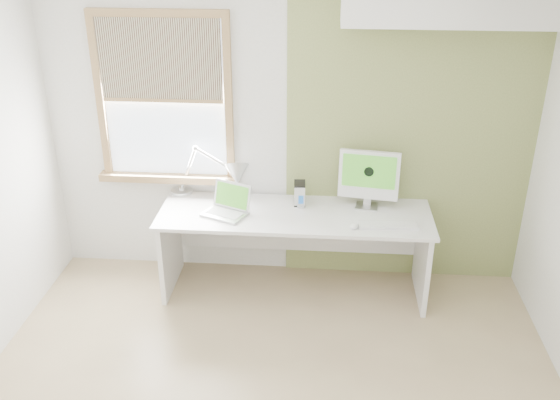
# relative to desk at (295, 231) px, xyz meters

# --- Properties ---
(room) EXTENTS (4.04, 3.54, 2.64)m
(room) POSITION_rel_desk_xyz_m (-0.09, -1.44, 0.77)
(room) COLOR tan
(room) RESTS_ON ground
(accent_wall) EXTENTS (2.00, 0.02, 2.60)m
(accent_wall) POSITION_rel_desk_xyz_m (0.91, 0.30, 0.77)
(accent_wall) COLOR olive
(accent_wall) RESTS_ON room
(window) EXTENTS (1.20, 0.14, 1.42)m
(window) POSITION_rel_desk_xyz_m (-1.09, 0.27, 1.01)
(window) COLOR olive
(window) RESTS_ON room
(desk) EXTENTS (2.20, 0.70, 0.73)m
(desk) POSITION_rel_desk_xyz_m (0.00, 0.00, 0.00)
(desk) COLOR white
(desk) RESTS_ON room
(desk_lamp) EXTENTS (0.75, 0.45, 0.45)m
(desk_lamp) POSITION_rel_desk_xyz_m (-0.58, 0.11, 0.43)
(desk_lamp) COLOR #B6B8BA
(desk_lamp) RESTS_ON desk
(laptop) EXTENTS (0.42, 0.38, 0.24)m
(laptop) POSITION_rel_desk_xyz_m (-0.54, -0.09, 0.25)
(laptop) COLOR #B6B8BA
(laptop) RESTS_ON desk
(phone_dock) EXTENTS (0.07, 0.07, 0.12)m
(phone_dock) POSITION_rel_desk_xyz_m (0.04, 0.06, 0.23)
(phone_dock) COLOR #B6B8BA
(phone_dock) RESTS_ON desk
(external_drive) EXTENTS (0.10, 0.15, 0.19)m
(external_drive) POSITION_rel_desk_xyz_m (0.03, 0.12, 0.29)
(external_drive) COLOR #B6B8BA
(external_drive) RESTS_ON desk
(imac) EXTENTS (0.49, 0.19, 0.48)m
(imac) POSITION_rel_desk_xyz_m (0.59, 0.12, 0.46)
(imac) COLOR #B6B8BA
(imac) RESTS_ON desk
(keyboard) EXTENTS (0.47, 0.15, 0.02)m
(keyboard) POSITION_rel_desk_xyz_m (0.73, -0.23, 0.21)
(keyboard) COLOR white
(keyboard) RESTS_ON desk
(mouse) EXTENTS (0.09, 0.11, 0.03)m
(mouse) POSITION_rel_desk_xyz_m (0.47, -0.28, 0.21)
(mouse) COLOR white
(mouse) RESTS_ON desk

